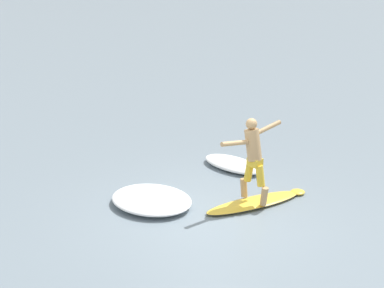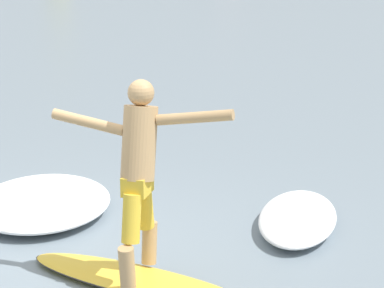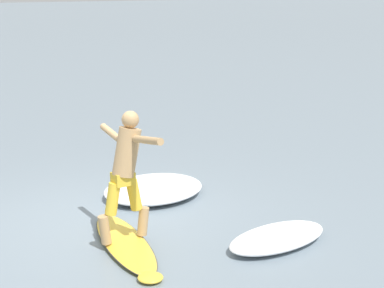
% 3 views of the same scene
% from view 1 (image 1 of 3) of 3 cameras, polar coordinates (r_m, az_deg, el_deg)
% --- Properties ---
extents(ground_plane, '(200.00, 200.00, 0.00)m').
position_cam_1_polar(ground_plane, '(12.21, 1.72, -6.48)').
color(ground_plane, gray).
extents(surfboard, '(2.34, 0.86, 0.23)m').
position_cam_1_polar(surfboard, '(12.75, 5.64, -5.18)').
color(surfboard, yellow).
rests_on(surfboard, ground).
extents(surfer, '(1.57, 0.73, 1.67)m').
position_cam_1_polar(surfer, '(12.36, 5.47, -0.86)').
color(surfer, tan).
rests_on(surfer, surfboard).
extents(wave_foam_at_tail, '(1.81, 2.01, 0.23)m').
position_cam_1_polar(wave_foam_at_tail, '(12.65, -3.62, -4.96)').
color(wave_foam_at_tail, white).
rests_on(wave_foam_at_tail, ground).
extents(wave_foam_at_nose, '(0.98, 1.63, 0.20)m').
position_cam_1_polar(wave_foam_at_nose, '(14.47, 3.64, -1.79)').
color(wave_foam_at_nose, white).
rests_on(wave_foam_at_nose, ground).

